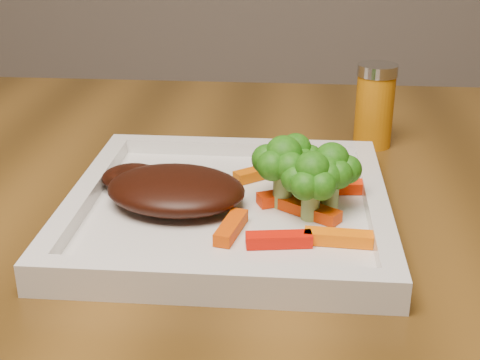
{
  "coord_description": "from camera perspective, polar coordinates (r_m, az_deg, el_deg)",
  "views": [
    {
      "loc": [
        -0.01,
        -0.6,
        1.01
      ],
      "look_at": [
        -0.05,
        -0.08,
        0.79
      ],
      "focal_mm": 50.0,
      "sensor_mm": 36.0,
      "label": 1
    }
  ],
  "objects": [
    {
      "name": "broccoli_3",
      "position": [
        0.57,
        3.7,
        0.6
      ],
      "size": [
        0.08,
        0.08,
        0.06
      ],
      "primitive_type": null,
      "rotation": [
        0.0,
        0.0,
        -0.38
      ],
      "color": "#397713",
      "rests_on": "plate"
    },
    {
      "name": "broccoli_2",
      "position": [
        0.55,
        6.1,
        -0.48
      ],
      "size": [
        0.07,
        0.07,
        0.06
      ],
      "primitive_type": null,
      "rotation": [
        0.0,
        0.0,
        -0.34
      ],
      "color": "#357513",
      "rests_on": "plate"
    },
    {
      "name": "broccoli_1",
      "position": [
        0.56,
        7.75,
        0.48
      ],
      "size": [
        0.07,
        0.07,
        0.06
      ],
      "primitive_type": null,
      "rotation": [
        0.0,
        0.0,
        0.41
      ],
      "color": "#1C5D0F",
      "rests_on": "plate"
    },
    {
      "name": "carrot_5",
      "position": [
        0.56,
        5.95,
        -2.57
      ],
      "size": [
        0.05,
        0.04,
        0.01
      ],
      "primitive_type": "cube",
      "rotation": [
        0.0,
        0.0,
        -0.6
      ],
      "color": "#CA3403",
      "rests_on": "plate"
    },
    {
      "name": "carrot_6",
      "position": [
        0.58,
        4.2,
        -1.38
      ],
      "size": [
        0.06,
        0.04,
        0.01
      ],
      "primitive_type": "cube",
      "rotation": [
        0.0,
        0.0,
        0.43
      ],
      "color": "#F53004",
      "rests_on": "plate"
    },
    {
      "name": "carrot_1",
      "position": [
        0.52,
        8.4,
        -4.89
      ],
      "size": [
        0.05,
        0.02,
        0.01
      ],
      "primitive_type": "cube",
      "rotation": [
        0.0,
        0.0,
        -0.06
      ],
      "color": "#FF6C04",
      "rests_on": "plate"
    },
    {
      "name": "steak",
      "position": [
        0.57,
        -5.49,
        -0.82
      ],
      "size": [
        0.13,
        0.11,
        0.03
      ],
      "primitive_type": "ellipsoid",
      "rotation": [
        0.0,
        0.0,
        -0.16
      ],
      "color": "black",
      "rests_on": "plate"
    },
    {
      "name": "carrot_3",
      "position": [
        0.61,
        9.08,
        -0.57
      ],
      "size": [
        0.06,
        0.02,
        0.01
      ],
      "primitive_type": "cube",
      "rotation": [
        0.0,
        0.0,
        0.09
      ],
      "color": "#FF2C04",
      "rests_on": "plate"
    },
    {
      "name": "carrot_4",
      "position": [
        0.63,
        1.61,
        0.61
      ],
      "size": [
        0.05,
        0.04,
        0.01
      ],
      "primitive_type": "cube",
      "rotation": [
        0.0,
        0.0,
        0.65
      ],
      "color": "#CB5603",
      "rests_on": "plate"
    },
    {
      "name": "carrot_0",
      "position": [
        0.51,
        3.34,
        -5.1
      ],
      "size": [
        0.05,
        0.02,
        0.01
      ],
      "primitive_type": "cube",
      "rotation": [
        0.0,
        0.0,
        0.14
      ],
      "color": "red",
      "rests_on": "plate"
    },
    {
      "name": "plate",
      "position": [
        0.58,
        -0.99,
        -2.78
      ],
      "size": [
        0.27,
        0.27,
        0.01
      ],
      "primitive_type": "cube",
      "color": "white",
      "rests_on": "dining_table"
    },
    {
      "name": "broccoli_0",
      "position": [
        0.59,
        4.74,
        1.94
      ],
      "size": [
        0.06,
        0.06,
        0.07
      ],
      "primitive_type": null,
      "rotation": [
        0.0,
        0.0,
        0.2
      ],
      "color": "#165E0F",
      "rests_on": "plate"
    },
    {
      "name": "spice_shaker",
      "position": [
        0.75,
        11.41,
        6.22
      ],
      "size": [
        0.05,
        0.05,
        0.09
      ],
      "primitive_type": "cylinder",
      "rotation": [
        0.0,
        0.0,
        0.43
      ],
      "color": "#C5730A",
      "rests_on": "dining_table"
    },
    {
      "name": "carrot_2",
      "position": [
        0.53,
        -0.77,
        -4.07
      ],
      "size": [
        0.02,
        0.05,
        0.01
      ],
      "primitive_type": "cube",
      "rotation": [
        0.0,
        0.0,
        1.35
      ],
      "color": "#D84403",
      "rests_on": "plate"
    }
  ]
}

